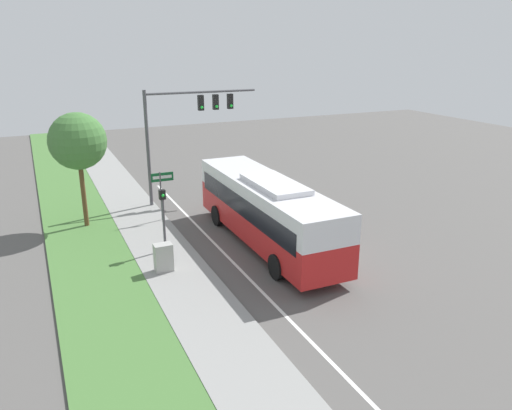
{
  "coord_description": "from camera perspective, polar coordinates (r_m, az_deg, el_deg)",
  "views": [
    {
      "loc": [
        -11.2,
        -18.02,
        9.46
      ],
      "look_at": [
        -1.42,
        3.38,
        1.75
      ],
      "focal_mm": 35.0,
      "sensor_mm": 36.0,
      "label": 1
    }
  ],
  "objects": [
    {
      "name": "ground_plane",
      "position": [
        23.23,
        6.71,
        -6.02
      ],
      "size": [
        80.0,
        80.0,
        0.0
      ],
      "primitive_type": "plane",
      "color": "#565451"
    },
    {
      "name": "sidewalk",
      "position": [
        20.93,
        -8.18,
        -8.74
      ],
      "size": [
        2.8,
        80.0,
        0.12
      ],
      "color": "gray",
      "rests_on": "ground_plane"
    },
    {
      "name": "grass_verge",
      "position": [
        20.41,
        -16.94,
        -10.18
      ],
      "size": [
        3.6,
        80.0,
        0.1
      ],
      "color": "#477538",
      "rests_on": "ground_plane"
    },
    {
      "name": "lane_divider_near",
      "position": [
        21.72,
        -1.53,
        -7.67
      ],
      "size": [
        0.14,
        30.0,
        0.01
      ],
      "color": "silver",
      "rests_on": "ground_plane"
    },
    {
      "name": "bus",
      "position": [
        23.88,
        1.22,
        -0.33
      ],
      "size": [
        2.76,
        11.46,
        3.42
      ],
      "color": "red",
      "rests_on": "ground_plane"
    },
    {
      "name": "signal_gantry",
      "position": [
        30.14,
        -8.07,
        9.61
      ],
      "size": [
        6.9,
        0.41,
        6.9
      ],
      "color": "#4C4C51",
      "rests_on": "ground_plane"
    },
    {
      "name": "pedestrian_signal",
      "position": [
        23.24,
        -10.57,
        -0.63
      ],
      "size": [
        0.28,
        0.34,
        3.09
      ],
      "color": "#4C4C51",
      "rests_on": "ground_plane"
    },
    {
      "name": "street_sign",
      "position": [
        27.46,
        -10.72,
        2.04
      ],
      "size": [
        1.22,
        0.08,
        2.83
      ],
      "color": "#4C4C51",
      "rests_on": "ground_plane"
    },
    {
      "name": "utility_cabinet",
      "position": [
        21.7,
        -10.53,
        -5.91
      ],
      "size": [
        0.76,
        0.52,
        1.22
      ],
      "color": "#A8A8A3",
      "rests_on": "sidewalk"
    },
    {
      "name": "roadside_tree",
      "position": [
        27.1,
        -19.71,
        6.85
      ],
      "size": [
        2.92,
        2.92,
        6.02
      ],
      "color": "brown",
      "rests_on": "grass_verge"
    }
  ]
}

